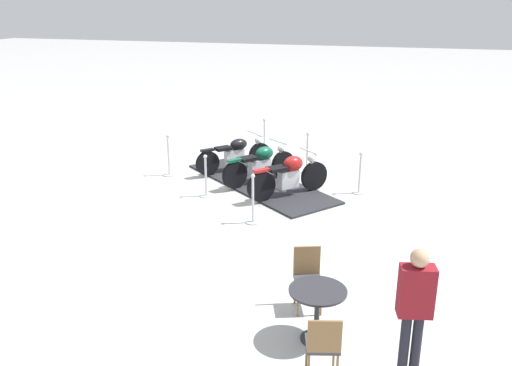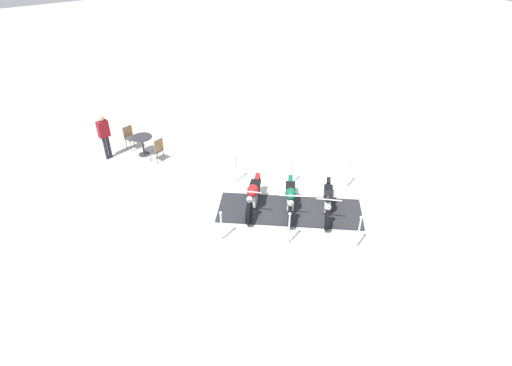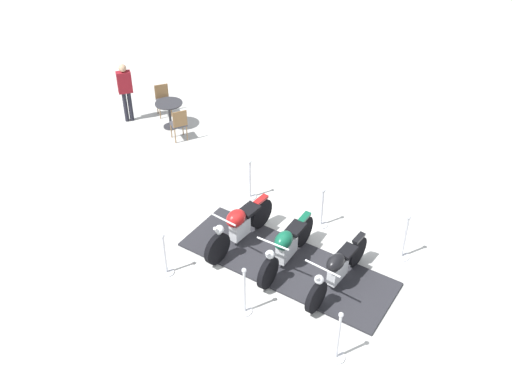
% 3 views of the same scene
% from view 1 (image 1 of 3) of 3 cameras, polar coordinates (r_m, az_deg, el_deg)
% --- Properties ---
extents(ground_plane, '(80.00, 80.00, 0.00)m').
position_cam_1_polar(ground_plane, '(13.46, 0.38, -0.08)').
color(ground_plane, silver).
extents(display_platform, '(4.02, 4.47, 0.05)m').
position_cam_1_polar(display_platform, '(13.45, 0.38, 0.02)').
color(display_platform, '#28282D').
rests_on(display_platform, ground_plane).
extents(motorcycle_maroon, '(1.65, 1.56, 1.01)m').
position_cam_1_polar(motorcycle_maroon, '(12.43, 3.59, 0.89)').
color(motorcycle_maroon, black).
rests_on(motorcycle_maroon, display_platform).
extents(motorcycle_forest, '(1.78, 1.39, 0.97)m').
position_cam_1_polar(motorcycle_forest, '(13.32, 0.51, 2.07)').
color(motorcycle_forest, black).
rests_on(motorcycle_forest, display_platform).
extents(motorcycle_black, '(1.70, 1.57, 0.94)m').
position_cam_1_polar(motorcycle_black, '(14.23, -2.16, 3.13)').
color(motorcycle_black, black).
rests_on(motorcycle_black, display_platform).
extents(stanchion_left_mid, '(0.31, 0.31, 1.01)m').
position_cam_1_polar(stanchion_left_mid, '(12.57, -5.31, 0.04)').
color(stanchion_left_mid, silver).
rests_on(stanchion_left_mid, ground_plane).
extents(stanchion_right_front, '(0.30, 0.30, 1.02)m').
position_cam_1_polar(stanchion_right_front, '(12.93, 10.88, 0.39)').
color(stanchion_right_front, silver).
rests_on(stanchion_right_front, ground_plane).
extents(stanchion_right_rear, '(0.33, 0.33, 1.13)m').
position_cam_1_polar(stanchion_right_rear, '(15.69, 0.89, 4.13)').
color(stanchion_right_rear, silver).
rests_on(stanchion_right_rear, ground_plane).
extents(stanchion_left_front, '(0.30, 0.30, 1.06)m').
position_cam_1_polar(stanchion_left_front, '(11.04, -0.33, -2.45)').
color(stanchion_left_front, silver).
rests_on(stanchion_left_front, ground_plane).
extents(stanchion_left_rear, '(0.34, 0.34, 1.10)m').
position_cam_1_polar(stanchion_left_rear, '(14.19, -9.18, 2.13)').
color(stanchion_left_rear, silver).
rests_on(stanchion_left_rear, ground_plane).
extents(stanchion_right_mid, '(0.29, 0.29, 1.12)m').
position_cam_1_polar(stanchion_right_mid, '(14.24, 5.42, 2.62)').
color(stanchion_right_mid, silver).
rests_on(stanchion_right_mid, ground_plane).
extents(cafe_table, '(0.78, 0.78, 0.77)m').
position_cam_1_polar(cafe_table, '(7.39, 6.50, -12.42)').
color(cafe_table, '#2D2D33').
rests_on(cafe_table, ground_plane).
extents(cafe_chair_near_table, '(0.51, 0.51, 0.95)m').
position_cam_1_polar(cafe_chair_near_table, '(8.11, 5.48, -9.60)').
color(cafe_chair_near_table, olive).
rests_on(cafe_chair_near_table, ground_plane).
extents(cafe_chair_across_table, '(0.49, 0.49, 0.91)m').
position_cam_1_polar(cafe_chair_across_table, '(6.74, 7.10, -16.46)').
color(cafe_chair_across_table, olive).
rests_on(cafe_chair_across_table, ground_plane).
extents(bystander_person, '(0.30, 0.44, 1.76)m').
position_cam_1_polar(bystander_person, '(6.66, 16.43, -12.18)').
color(bystander_person, '#23232D').
rests_on(bystander_person, ground_plane).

